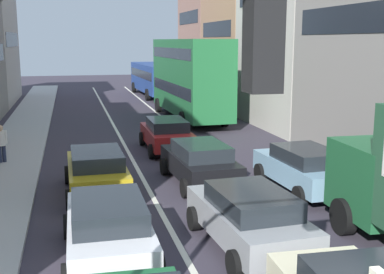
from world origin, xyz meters
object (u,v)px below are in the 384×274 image
Objects in this scene: coupe_centre_lane_fourth at (167,134)px; pedestrian_mid_sidewalk at (1,143)px; sedan_right_lane_behind_truck at (304,168)px; wagon_left_lane_second at (108,227)px; hatchback_centre_lane_third at (200,162)px; bus_far_queue_secondary at (154,77)px; sedan_left_lane_third at (97,171)px; sedan_centre_lane_second at (249,217)px; traffic_light_pole at (35,188)px; bus_mid_queue_primary at (189,75)px.

coupe_centre_lane_fourth is 7.07m from pedestrian_mid_sidewalk.
wagon_left_lane_second is at bearing 117.33° from sedan_right_lane_behind_truck.
hatchback_centre_lane_third is 28.56m from bus_far_queue_secondary.
sedan_centre_lane_second is at bearing -148.66° from sedan_left_lane_third.
coupe_centre_lane_fourth is at bearing -31.08° from sedan_left_lane_third.
sedan_centre_lane_second and wagon_left_lane_second have the same top height.
sedan_centre_lane_second is (4.36, 6.80, -3.02)m from traffic_light_pole.
pedestrian_mid_sidewalk is at bearing 35.30° from sedan_left_lane_third.
coupe_centre_lane_fourth is at bearing 158.28° from bus_mid_queue_primary.
hatchback_centre_lane_third is at bearing 171.36° from bus_far_queue_secondary.
coupe_centre_lane_fourth is at bearing 169.55° from bus_far_queue_secondary.
wagon_left_lane_second is 0.98× the size of hatchback_centre_lane_third.
wagon_left_lane_second is (-3.35, 0.10, 0.00)m from sedan_centre_lane_second.
sedan_left_lane_third is (-3.32, 5.28, 0.00)m from sedan_centre_lane_second.
pedestrian_mid_sidewalk is at bearing 98.36° from traffic_light_pole.
pedestrian_mid_sidewalk is at bearing 56.71° from sedan_right_lane_behind_truck.
bus_mid_queue_primary is (7.67, 26.77, -0.99)m from traffic_light_pole.
coupe_centre_lane_fourth is (0.13, 11.21, 0.00)m from sedan_centre_lane_second.
sedan_left_lane_third is at bearing 164.53° from bus_far_queue_secondary.
sedan_right_lane_behind_truck is (3.30, -7.19, 0.00)m from coupe_centre_lane_fourth.
bus_mid_queue_primary is 14.28m from pedestrian_mid_sidewalk.
wagon_left_lane_second is 5.18m from sedan_left_lane_third.
coupe_centre_lane_fourth is at bearing 70.70° from pedestrian_mid_sidewalk.
sedan_left_lane_third is at bearing 85.07° from traffic_light_pole.
sedan_left_lane_third is (-3.57, -0.39, 0.00)m from hatchback_centre_lane_third.
sedan_left_lane_third is 1.01× the size of coupe_centre_lane_fourth.
pedestrian_mid_sidewalk is (-6.85, 10.11, 0.15)m from sedan_centre_lane_second.
hatchback_centre_lane_third is 2.64× the size of pedestrian_mid_sidewalk.
traffic_light_pole is at bearing -19.92° from pedestrian_mid_sidewalk.
wagon_left_lane_second is 10.60m from pedestrian_mid_sidewalk.
sedan_centre_lane_second is 1.01× the size of sedan_right_lane_behind_truck.
sedan_centre_lane_second is at bearing 168.78° from bus_mid_queue_primary.
hatchback_centre_lane_third is at bearing -32.52° from wagon_left_lane_second.
bus_far_queue_secondary is (6.76, 33.93, 0.96)m from wagon_left_lane_second.
sedan_centre_lane_second is 5.67m from hatchback_centre_lane_third.
bus_far_queue_secondary is (7.77, 40.83, -2.06)m from traffic_light_pole.
sedan_centre_lane_second is 1.00× the size of hatchback_centre_lane_third.
bus_mid_queue_primary is at bearing 177.30° from bus_far_queue_secondary.
sedan_centre_lane_second is at bearing 174.71° from hatchback_centre_lane_third.
traffic_light_pole is 1.26× the size of hatchback_centre_lane_third.
hatchback_centre_lane_third is at bearing 166.12° from bus_mid_queue_primary.
traffic_light_pole reaches higher than bus_far_queue_secondary.
pedestrian_mid_sidewalk is (-2.48, 16.91, -2.87)m from traffic_light_pole.
sedan_left_lane_third is at bearing 0.09° from wagon_left_lane_second.
hatchback_centre_lane_third is (4.62, 12.46, -3.02)m from traffic_light_pole.
wagon_left_lane_second is 11.64m from coupe_centre_lane_fourth.
hatchback_centre_lane_third is at bearing -6.03° from sedan_centre_lane_second.
sedan_centre_lane_second is 1.02× the size of wagon_left_lane_second.
traffic_light_pole is 41.61m from bus_far_queue_secondary.
traffic_light_pole is 1.27× the size of sedan_left_lane_third.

